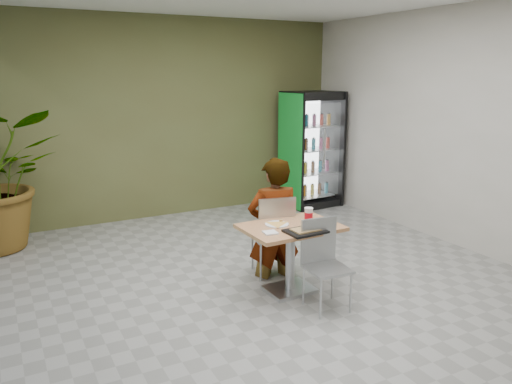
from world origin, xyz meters
TOP-DOWN VIEW (x-y plane):
  - ground at (0.00, 0.00)m, footprint 7.00×7.00m
  - room_envelope at (0.00, 0.00)m, footprint 6.00×7.00m
  - dining_table at (0.18, -0.02)m, footprint 1.03×0.73m
  - chair_far at (0.23, 0.41)m, footprint 0.51×0.52m
  - chair_near at (0.30, -0.45)m, footprint 0.43×0.44m
  - seated_woman at (0.25, 0.46)m, footprint 0.70×0.53m
  - pizza_plate at (0.06, 0.07)m, footprint 0.36×0.32m
  - soda_cup at (0.41, -0.02)m, footprint 0.09×0.09m
  - napkin_stack at (-0.14, -0.15)m, footprint 0.15×0.15m
  - cafeteria_tray at (0.19, -0.29)m, footprint 0.41×0.30m
  - beverage_fridge at (2.42, 2.91)m, footprint 0.96×0.77m

SIDE VIEW (x-z plane):
  - ground at x=0.00m, z-range 0.00..0.00m
  - chair_near at x=0.30m, z-range 0.08..0.98m
  - dining_table at x=0.18m, z-range 0.16..0.91m
  - seated_woman at x=0.25m, z-range -0.30..1.40m
  - chair_far at x=0.23m, z-range 0.08..1.06m
  - napkin_stack at x=-0.14m, z-range 0.75..0.77m
  - cafeteria_tray at x=0.19m, z-range 0.75..0.77m
  - pizza_plate at x=0.06m, z-range 0.75..0.78m
  - soda_cup at x=0.41m, z-range 0.75..0.91m
  - beverage_fridge at x=2.42m, z-range 0.00..2.01m
  - room_envelope at x=0.00m, z-range 0.00..3.20m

